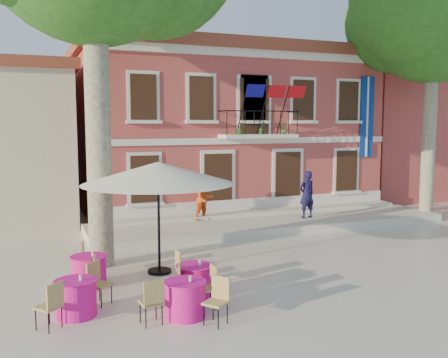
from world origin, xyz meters
TOP-DOWN VIEW (x-y plane):
  - ground at (0.00, 0.00)m, footprint 90.00×90.00m
  - main_building at (2.00, 9.99)m, footprint 13.50×9.59m
  - neighbor_east at (14.00, 11.00)m, footprint 9.40×9.40m
  - terrace at (2.00, 4.40)m, footprint 14.00×3.40m
  - plane_tree_east at (9.13, 3.74)m, footprint 5.89×5.89m
  - patio_umbrella at (-3.57, 0.09)m, footprint 4.04×4.04m
  - pedestrian_navy at (3.42, 4.08)m, footprint 0.71×0.50m
  - pedestrian_orange at (-0.51, 5.08)m, footprint 0.95×0.82m
  - cafe_table_0 at (-5.47, -0.37)m, footprint 0.90×1.96m
  - cafe_table_1 at (-3.85, -3.14)m, footprint 1.72×1.86m
  - cafe_table_2 at (-5.95, -2.24)m, footprint 1.72×1.58m
  - cafe_table_3 at (-3.28, -2.11)m, footprint 0.90×1.92m

SIDE VIEW (x-z plane):
  - ground at x=0.00m, z-range 0.00..0.00m
  - terrace at x=2.00m, z-range 0.00..0.30m
  - cafe_table_0 at x=-5.47m, z-range -0.05..0.90m
  - cafe_table_2 at x=-5.95m, z-range -0.05..0.90m
  - cafe_table_3 at x=-3.28m, z-range -0.05..0.90m
  - cafe_table_1 at x=-3.85m, z-range -0.05..0.90m
  - pedestrian_orange at x=-0.51m, z-range 0.30..1.96m
  - pedestrian_navy at x=3.42m, z-range 0.30..2.16m
  - patio_umbrella at x=-3.57m, z-range 1.20..4.21m
  - neighbor_east at x=14.00m, z-range 0.02..6.42m
  - main_building at x=2.00m, z-range 0.03..7.53m
  - plane_tree_east at x=9.13m, z-range 2.78..14.35m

